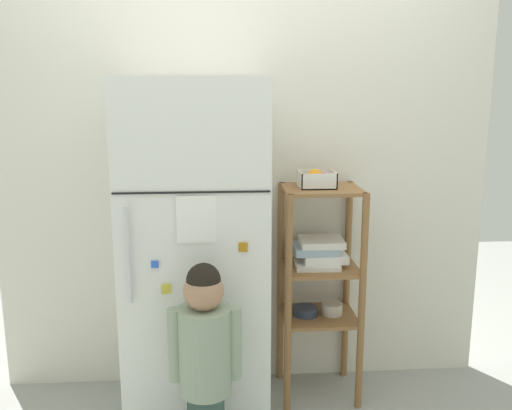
{
  "coord_description": "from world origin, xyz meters",
  "views": [
    {
      "loc": [
        -0.16,
        -2.6,
        1.64
      ],
      "look_at": [
        0.03,
        0.02,
        1.08
      ],
      "focal_mm": 39.54,
      "sensor_mm": 36.0,
      "label": 1
    }
  ],
  "objects_px": {
    "pantry_shelf_unit": "(319,270)",
    "fruit_bin": "(317,179)",
    "child_standing": "(205,349)",
    "refrigerator": "(196,255)"
  },
  "relations": [
    {
      "from": "refrigerator",
      "to": "child_standing",
      "type": "xyz_separation_m",
      "value": [
        0.04,
        -0.47,
        -0.27
      ]
    },
    {
      "from": "child_standing",
      "to": "fruit_bin",
      "type": "relative_size",
      "value": 5.22
    },
    {
      "from": "child_standing",
      "to": "fruit_bin",
      "type": "bearing_deg",
      "value": 47.97
    },
    {
      "from": "refrigerator",
      "to": "fruit_bin",
      "type": "relative_size",
      "value": 9.28
    },
    {
      "from": "refrigerator",
      "to": "child_standing",
      "type": "bearing_deg",
      "value": -84.59
    },
    {
      "from": "child_standing",
      "to": "pantry_shelf_unit",
      "type": "height_order",
      "value": "pantry_shelf_unit"
    },
    {
      "from": "child_standing",
      "to": "pantry_shelf_unit",
      "type": "relative_size",
      "value": 0.83
    },
    {
      "from": "refrigerator",
      "to": "pantry_shelf_unit",
      "type": "distance_m",
      "value": 0.67
    },
    {
      "from": "pantry_shelf_unit",
      "to": "fruit_bin",
      "type": "relative_size",
      "value": 6.26
    },
    {
      "from": "refrigerator",
      "to": "pantry_shelf_unit",
      "type": "height_order",
      "value": "refrigerator"
    }
  ]
}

